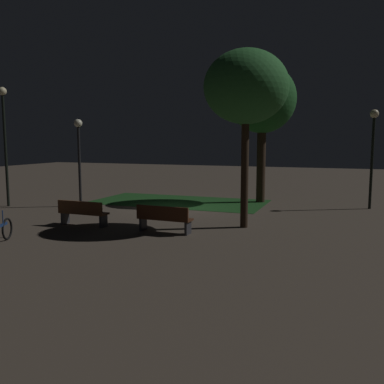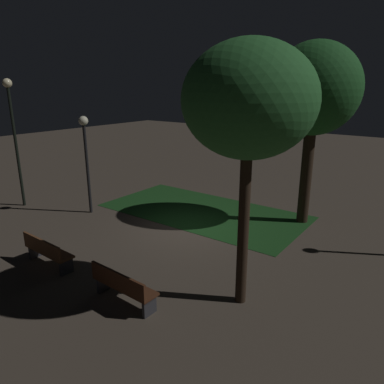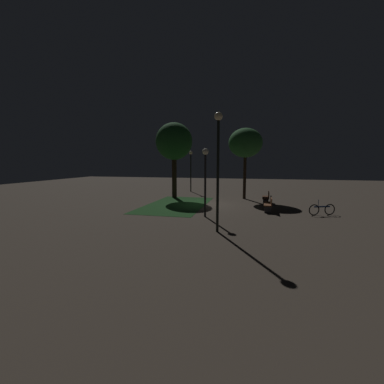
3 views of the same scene
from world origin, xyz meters
name	(u,v)px [view 3 (image 3 of 3)]	position (x,y,z in m)	size (l,w,h in m)	color
ground_plane	(202,204)	(0.00, 0.00, 0.00)	(60.00, 60.00, 0.00)	#473D33
grass_lawn	(176,205)	(-0.61, 1.80, 0.01)	(8.20, 4.16, 0.01)	#194219
bench_by_lamp	(269,203)	(-1.54, -4.63, 0.48)	(1.81, 0.53, 0.88)	brown
bench_corner	(267,197)	(1.54, -4.63, 0.48)	(1.82, 0.54, 0.88)	#422314
tree_left_canopy	(245,143)	(3.72, -2.89, 4.64)	(2.78, 2.78, 5.88)	#2D2116
tree_lawn_side	(174,142)	(3.09, 3.10, 4.79)	(3.13, 3.13, 6.44)	#2D2116
lamp_post_plaza_west	(191,164)	(7.90, 2.79, 2.90)	(0.36, 0.36, 4.23)	black
lamp_post_plaza_east	(218,153)	(-7.26, -2.12, 3.49)	(0.36, 0.36, 5.24)	black
lamp_post_path_center	(205,170)	(-4.21, -0.99, 2.68)	(0.36, 0.36, 3.86)	black
bicycle	(322,209)	(-2.24, -7.59, 0.34)	(0.65, 1.56, 0.93)	black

